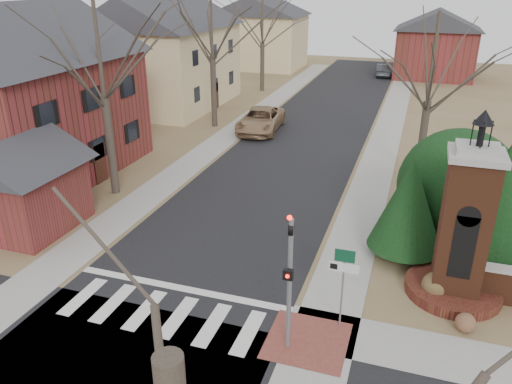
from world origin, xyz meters
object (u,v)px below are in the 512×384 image
at_px(traffic_signal_pole, 290,272).
at_px(brick_gate_monument, 462,238).
at_px(sign_post, 343,273).
at_px(distant_car, 383,70).
at_px(pickup_truck, 261,120).

bearing_deg(traffic_signal_pole, brick_gate_monument, 43.24).
distance_m(sign_post, distant_car, 44.56).
height_order(pickup_truck, distant_car, pickup_truck).
bearing_deg(sign_post, pickup_truck, 114.37).
height_order(sign_post, distant_car, sign_post).
xyz_separation_m(sign_post, distant_car, (-2.75, 44.45, -1.28)).
xyz_separation_m(pickup_truck, distant_car, (6.24, 24.60, -0.13)).
height_order(traffic_signal_pole, pickup_truck, traffic_signal_pole).
xyz_separation_m(traffic_signal_pole, brick_gate_monument, (4.70, 4.42, -0.42)).
height_order(sign_post, brick_gate_monument, brick_gate_monument).
bearing_deg(distant_car, sign_post, 87.89).
distance_m(traffic_signal_pole, sign_post, 2.02).
bearing_deg(pickup_truck, distant_car, 71.26).
bearing_deg(brick_gate_monument, distant_car, 98.45).
xyz_separation_m(sign_post, brick_gate_monument, (3.41, 3.01, 0.22)).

